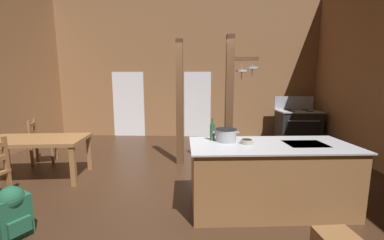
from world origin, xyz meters
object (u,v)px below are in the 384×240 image
at_px(stockpot_on_counter, 226,135).
at_px(bottle_tall_on_counter, 212,132).
at_px(ladderback_chair_by_post, 41,142).
at_px(backpack, 12,211).
at_px(kitchen_island, 269,176).
at_px(stove_range, 297,126).
at_px(mixing_bowl_on_counter, 247,142).
at_px(dining_table, 35,143).

height_order(stockpot_on_counter, bottle_tall_on_counter, bottle_tall_on_counter).
xyz_separation_m(ladderback_chair_by_post, backpack, (1.38, -2.52, -0.14)).
relative_size(kitchen_island, bottle_tall_on_counter, 7.03).
height_order(stove_range, backpack, stove_range).
distance_m(stove_range, mixing_bowl_on_counter, 4.33).
bearing_deg(kitchen_island, ladderback_chair_by_post, 158.53).
relative_size(backpack, stockpot_on_counter, 1.65).
bearing_deg(kitchen_island, stove_range, 64.27).
xyz_separation_m(dining_table, ladderback_chair_by_post, (-0.51, 0.86, -0.20)).
bearing_deg(stockpot_on_counter, stove_range, 56.57).
relative_size(stove_range, dining_table, 0.74).
height_order(ladderback_chair_by_post, stockpot_on_counter, stockpot_on_counter).
height_order(stove_range, bottle_tall_on_counter, stove_range).
xyz_separation_m(kitchen_island, backpack, (-3.02, -0.78, -0.14)).
bearing_deg(stove_range, mixing_bowl_on_counter, -119.56).
bearing_deg(mixing_bowl_on_counter, bottle_tall_on_counter, 158.15).
xyz_separation_m(kitchen_island, dining_table, (-3.89, 0.87, 0.20)).
distance_m(stove_range, backpack, 6.62).
bearing_deg(kitchen_island, stockpot_on_counter, 168.06).
relative_size(dining_table, ladderback_chair_by_post, 1.88).
distance_m(ladderback_chair_by_post, backpack, 2.87).
bearing_deg(backpack, stockpot_on_counter, 20.50).
height_order(kitchen_island, stove_range, stove_range).
distance_m(ladderback_chair_by_post, mixing_bowl_on_counter, 4.46).
xyz_separation_m(mixing_bowl_on_counter, bottle_tall_on_counter, (-0.46, 0.18, 0.10)).
distance_m(kitchen_island, bottle_tall_on_counter, 0.99).
xyz_separation_m(kitchen_island, stockpot_on_counter, (-0.59, 0.12, 0.54)).
height_order(stove_range, ladderback_chair_by_post, stove_range).
xyz_separation_m(ladderback_chair_by_post, mixing_bowl_on_counter, (4.08, -1.73, 0.49)).
distance_m(dining_table, backpack, 1.90).
distance_m(dining_table, mixing_bowl_on_counter, 3.69).
relative_size(dining_table, stockpot_on_counter, 4.94).
bearing_deg(stockpot_on_counter, mixing_bowl_on_counter, -25.21).
bearing_deg(ladderback_chair_by_post, stove_range, 17.99).
relative_size(backpack, mixing_bowl_on_counter, 3.61).
bearing_deg(dining_table, mixing_bowl_on_counter, -13.70).
height_order(dining_table, ladderback_chair_by_post, ladderback_chair_by_post).
distance_m(backpack, mixing_bowl_on_counter, 2.88).
bearing_deg(backpack, bottle_tall_on_counter, 23.32).
bearing_deg(stove_range, stockpot_on_counter, -123.43).
bearing_deg(ladderback_chair_by_post, dining_table, -59.50).
distance_m(dining_table, bottle_tall_on_counter, 3.22).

